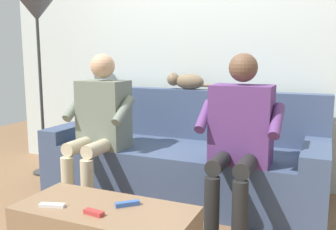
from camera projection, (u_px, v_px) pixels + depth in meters
ground_plane at (146, 227)px, 2.62m from camera, size 8.00×8.00×0.00m
back_wall at (203, 48)px, 3.55m from camera, size 4.48×0.06×2.54m
couch at (183, 161)px, 3.23m from camera, size 2.35×0.85×0.89m
person_left_seated at (239, 131)px, 2.58m from camera, size 0.57×0.58×1.22m
person_right_seated at (100, 120)px, 3.03m from camera, size 0.54×0.57×1.21m
cat_on_backrest at (186, 81)px, 3.43m from camera, size 0.51×0.12×0.16m
remote_white at (52, 205)px, 2.12m from camera, size 0.15×0.08×0.02m
remote_blue at (127, 204)px, 2.13m from camera, size 0.12×0.12×0.03m
remote_red at (94, 213)px, 2.01m from camera, size 0.12×0.05×0.02m
floor_lamp at (37, 24)px, 3.61m from camera, size 0.32×0.32×1.74m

